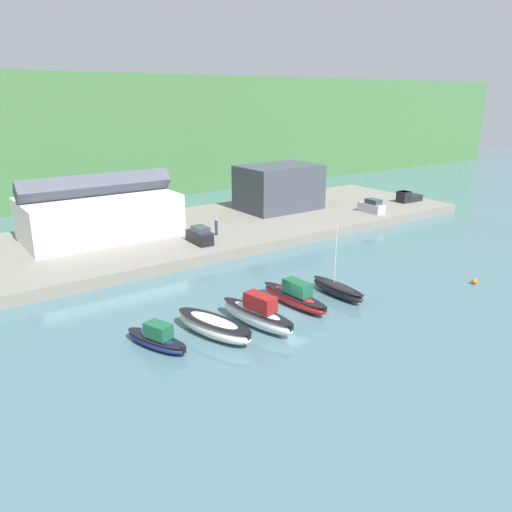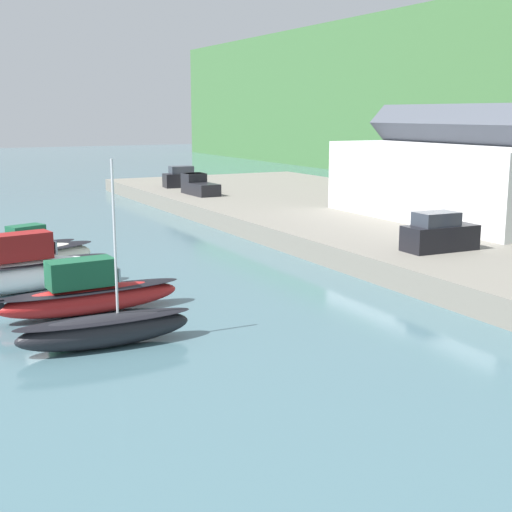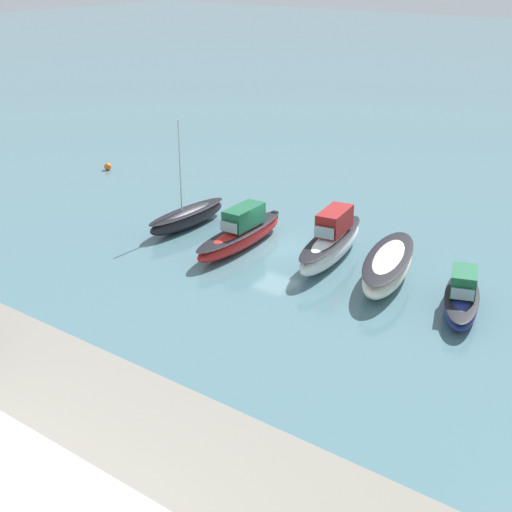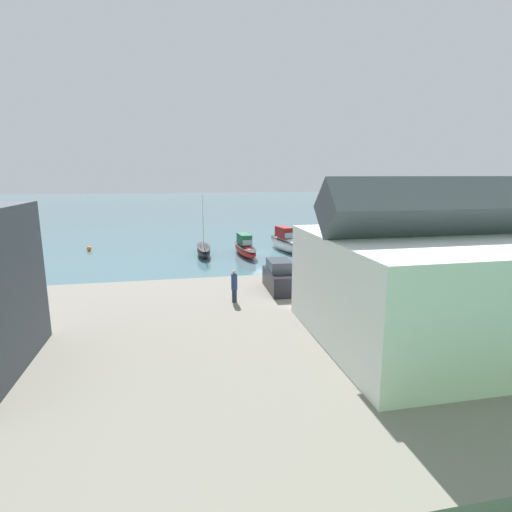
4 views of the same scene
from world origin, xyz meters
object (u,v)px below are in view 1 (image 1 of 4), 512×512
(moored_boat_2, at_px, (257,314))
(person_on_quay, at_px, (216,227))
(moored_boat_4, at_px, (337,289))
(moored_boat_1, at_px, (214,327))
(moored_boat_0, at_px, (157,339))
(parked_car_0, at_px, (372,207))
(mooring_buoy_0, at_px, (474,281))
(pickup_truck_1, at_px, (408,197))
(moored_boat_3, at_px, (295,297))
(parked_car_1, at_px, (200,236))

(moored_boat_2, xyz_separation_m, person_on_quay, (9.85, 22.98, 1.29))
(person_on_quay, bearing_deg, moored_boat_4, -88.90)
(moored_boat_1, height_order, person_on_quay, person_on_quay)
(moored_boat_0, bearing_deg, moored_boat_2, -29.93)
(parked_car_0, distance_m, mooring_buoy_0, 28.02)
(moored_boat_4, bearing_deg, moored_boat_0, 179.02)
(parked_car_0, height_order, pickup_truck_1, parked_car_0)
(moored_boat_1, xyz_separation_m, pickup_truck_1, (51.53, 21.82, 1.26))
(moored_boat_3, bearing_deg, parked_car_0, 28.11)
(moored_boat_3, height_order, mooring_buoy_0, moored_boat_3)
(moored_boat_0, bearing_deg, person_on_quay, 29.57)
(moored_boat_0, height_order, moored_boat_1, moored_boat_0)
(mooring_buoy_0, bearing_deg, moored_boat_3, 161.07)
(moored_boat_0, bearing_deg, parked_car_1, 32.90)
(moored_boat_4, relative_size, person_on_quay, 3.34)
(moored_boat_3, distance_m, parked_car_0, 36.21)
(moored_boat_1, distance_m, mooring_buoy_0, 28.68)
(moored_boat_0, xyz_separation_m, pickup_truck_1, (56.10, 20.89, 1.40))
(moored_boat_3, distance_m, pickup_truck_1, 47.08)
(parked_car_1, distance_m, person_on_quay, 4.16)
(pickup_truck_1, bearing_deg, parked_car_1, 92.97)
(pickup_truck_1, bearing_deg, parked_car_0, 101.42)
(pickup_truck_1, bearing_deg, moored_boat_3, 117.17)
(moored_boat_0, height_order, person_on_quay, person_on_quay)
(person_on_quay, height_order, mooring_buoy_0, person_on_quay)
(moored_boat_0, height_order, mooring_buoy_0, moored_boat_0)
(person_on_quay, bearing_deg, moored_boat_3, -101.77)
(moored_boat_1, xyz_separation_m, parked_car_1, (10.16, 20.37, 1.36))
(person_on_quay, bearing_deg, parked_car_1, -150.43)
(parked_car_1, relative_size, person_on_quay, 1.99)
(parked_car_1, bearing_deg, parked_car_0, 0.73)
(moored_boat_3, height_order, parked_car_1, parked_car_1)
(moored_boat_0, bearing_deg, mooring_buoy_0, -30.95)
(parked_car_0, xyz_separation_m, parked_car_1, (-30.13, 0.62, 0.00))
(moored_boat_2, distance_m, moored_boat_3, 5.62)
(moored_boat_1, relative_size, moored_boat_3, 0.97)
(moored_boat_2, relative_size, parked_car_0, 1.99)
(moored_boat_1, height_order, pickup_truck_1, pickup_truck_1)
(parked_car_1, distance_m, mooring_buoy_0, 31.51)
(moored_boat_1, xyz_separation_m, moored_boat_4, (14.20, 0.41, -0.18))
(moored_boat_3, bearing_deg, pickup_truck_1, 23.19)
(moored_boat_3, bearing_deg, moored_boat_2, -166.54)
(parked_car_1, bearing_deg, moored_boat_2, -104.67)
(moored_boat_4, height_order, pickup_truck_1, moored_boat_4)
(moored_boat_1, xyz_separation_m, parked_car_0, (40.29, 19.75, 1.36))
(parked_car_0, distance_m, person_on_quay, 26.65)
(moored_boat_1, bearing_deg, moored_boat_3, -8.96)
(moored_boat_2, xyz_separation_m, parked_car_0, (36.36, 20.31, 1.11))
(pickup_truck_1, distance_m, person_on_quay, 37.77)
(moored_boat_2, xyz_separation_m, moored_boat_4, (10.27, 0.98, -0.42))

